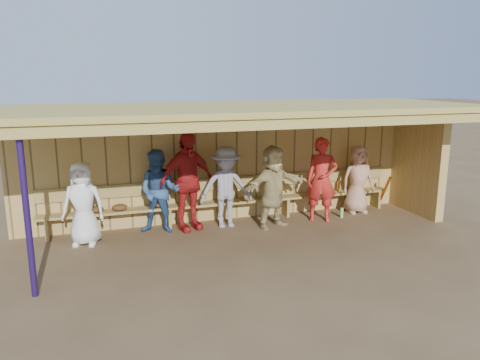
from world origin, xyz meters
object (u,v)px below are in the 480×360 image
Objects in this scene: player_d at (187,181)px; bench at (229,197)px; player_g at (322,180)px; player_e at (226,187)px; player_b at (83,204)px; player_h at (358,179)px; player_c at (159,192)px; player_f at (273,187)px.

player_d is 1.10m from bench.
player_e is at bearing -162.46° from player_g.
player_b is 1.01× the size of player_h.
player_b is 1.44m from player_c.
player_f reaches higher than player_b.
player_d is (1.97, 0.26, 0.22)m from player_b.
player_g reaches higher than player_f.
player_g is (1.13, 0.08, 0.05)m from player_f.
player_f reaches higher than bench.
player_e is 0.98× the size of player_f.
player_f is (2.23, -0.36, 0.02)m from player_c.
player_c reaches higher than bench.
player_g is at bearing -14.83° from player_f.
player_c is at bearing 151.68° from player_f.
player_e is (2.75, 0.20, 0.06)m from player_b.
bench is at bearing -173.60° from player_g.
player_f reaches higher than player_h.
player_e is 2.05m from player_g.
player_f is (0.90, -0.31, 0.01)m from player_e.
player_d reaches higher than player_f.
player_d is at bearing -161.89° from player_g.
player_g is at bearing 17.23° from player_c.
player_f is (3.65, -0.10, 0.07)m from player_b.
player_c is 0.98× the size of player_f.
player_g is (2.81, -0.28, -0.10)m from player_d.
bench is (1.50, 0.31, -0.30)m from player_c.
player_h is at bearing 38.52° from player_g.
player_e is at bearing -175.33° from player_h.
player_d is at bearing -176.37° from player_h.
player_d is 3.87m from player_h.
player_b is 4.78m from player_g.
player_f is at bearing 14.36° from player_b.
player_d is 1.17× the size of player_f.
player_e is at bearing -114.94° from bench.
player_b is at bearing -173.83° from player_h.
bench is (-1.87, 0.58, -0.36)m from player_g.
player_g is (4.78, -0.02, 0.12)m from player_b.
player_h is at bearing -18.54° from player_d.
player_f reaches higher than player_c.
bench is (2.92, 0.56, -0.24)m from player_b.
player_b is 0.93× the size of player_c.
bench is (0.95, 0.31, -0.46)m from player_d.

